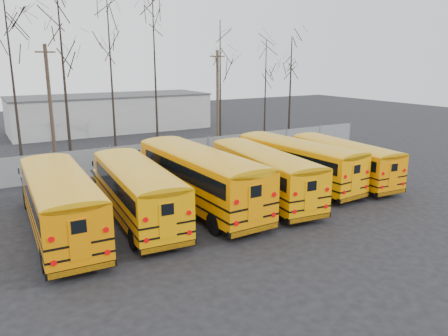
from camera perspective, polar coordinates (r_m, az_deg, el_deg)
ground at (r=23.75m, az=3.34°, el=-5.90°), size 120.00×120.00×0.00m
fence at (r=33.72m, az=-8.06°, el=1.74°), size 40.00×0.04×2.00m
distant_building at (r=52.89m, az=-14.53°, el=6.95°), size 22.00×8.00×4.00m
bus_a at (r=21.61m, az=-20.71°, el=-3.70°), size 3.06×11.34×3.14m
bus_b at (r=22.59m, az=-11.41°, el=-2.44°), size 3.30×11.06×3.05m
bus_c at (r=24.04m, az=-3.42°, el=-0.70°), size 3.11×12.20×3.39m
bus_d at (r=25.60m, az=5.02°, el=-0.27°), size 3.61×11.09×3.05m
bus_e at (r=28.68m, az=9.30°, el=1.17°), size 3.34×11.13×3.07m
bus_f at (r=30.44m, az=15.09°, el=1.33°), size 2.97×10.21×2.82m
utility_pole_left at (r=38.04m, az=-21.77°, el=8.01°), size 1.60×0.62×9.26m
utility_pole_right at (r=44.25m, az=-0.85°, el=9.50°), size 1.60×0.28×8.97m
tree_2 at (r=34.12m, az=-25.83°, el=9.92°), size 0.26×0.26×12.92m
tree_3 at (r=33.66m, az=-20.06°, el=9.83°), size 0.26×0.26×12.24m
tree_4 at (r=34.54m, az=-14.43°, el=10.37°), size 0.26×0.26×12.30m
tree_5 at (r=36.16m, az=-8.95°, el=11.17°), size 0.26×0.26×12.80m
tree_6 at (r=37.11m, az=-0.50°, el=10.18°), size 0.26×0.26×11.21m
tree_7 at (r=40.37m, az=5.40°, el=9.39°), size 0.26×0.26×9.76m
tree_8 at (r=46.61m, az=8.64°, el=10.29°), size 0.26×0.26×10.39m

